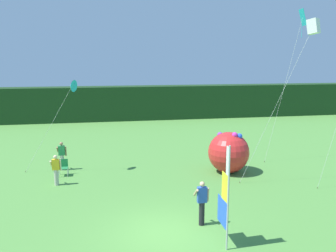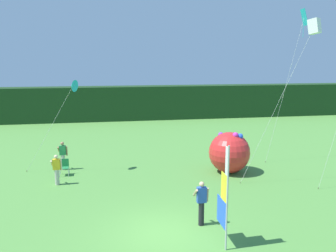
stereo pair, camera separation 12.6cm
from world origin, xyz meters
name	(u,v)px [view 2 (the right image)]	position (x,y,z in m)	size (l,w,h in m)	color
ground_plane	(162,233)	(0.00, 0.00, 0.00)	(120.00, 120.00, 0.00)	#518E3D
distant_treeline	(123,103)	(0.00, 25.96, 1.77)	(80.00, 2.40, 3.54)	#193819
banner_flag	(224,198)	(1.91, -1.29, 1.74)	(0.06, 1.03, 3.62)	#B7B7BC
person_near_banner	(63,155)	(-4.43, 8.70, 0.89)	(0.55, 0.48, 1.67)	#B7B2A3
person_mid_field	(201,202)	(1.59, 0.37, 0.94)	(0.55, 0.48, 1.76)	black
person_far_left	(57,169)	(-4.47, 6.10, 0.84)	(0.55, 0.48, 1.58)	#B7B2A3
inflatable_balloon	(229,152)	(4.90, 6.52, 1.17)	(2.32, 2.32, 2.40)	red
folding_chair	(64,166)	(-4.27, 7.70, 0.51)	(0.51, 0.51, 0.89)	#BCBCC1
kite_white_box_0	(314,27)	(8.24, 4.35, 7.89)	(3.77, 0.76, 8.32)	brown
kite_cyan_diamond_1	(302,24)	(10.14, 8.73, 8.46)	(2.63, 1.11, 9.37)	brown
kite_cyan_delta_2	(73,86)	(-3.63, 8.12, 4.90)	(3.14, 0.91, 5.26)	brown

